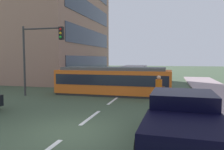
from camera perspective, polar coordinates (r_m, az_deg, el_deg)
ground_plane at (r=17.57m, az=3.49°, el=-4.22°), size 120.00×120.00×0.00m
lane_stripe_1 at (r=9.99m, az=-5.51°, el=-10.81°), size 0.16×2.40×0.01m
lane_stripe_2 at (r=13.72m, az=0.26°, el=-6.62°), size 0.16×2.40×0.01m
lane_stripe_3 at (r=21.76m, az=5.66°, el=-2.56°), size 0.16×2.40×0.01m
lane_stripe_4 at (r=27.67m, az=7.59°, el=-1.11°), size 0.16×2.40×0.01m
streetcar_tram at (r=15.91m, az=0.37°, el=-1.41°), size 8.09×2.58×1.97m
city_bus at (r=25.29m, az=5.74°, el=0.69°), size 2.72×5.38×1.76m
pedestrian_crossing at (r=12.49m, az=11.95°, el=-3.43°), size 0.51×0.36×1.67m
pickup_truck_parked at (r=7.03m, az=17.79°, el=-10.84°), size 2.37×5.04×1.55m
parked_sedan_mid at (r=21.06m, az=-8.37°, el=-1.12°), size 2.00×4.50×1.19m
parked_sedan_far at (r=27.79m, az=-4.63°, el=0.22°), size 2.01×4.06×1.19m
traffic_light_mast at (r=15.89m, az=-18.10°, el=6.94°), size 3.08×0.33×4.80m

